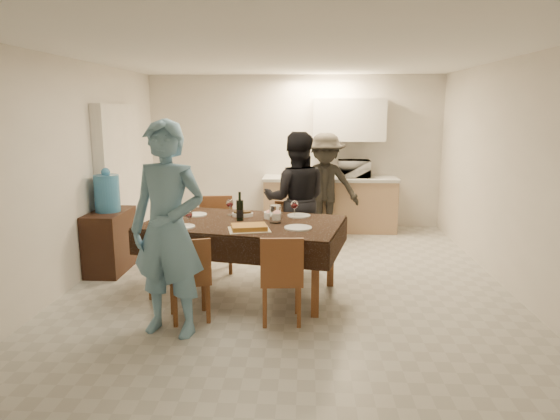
{
  "coord_description": "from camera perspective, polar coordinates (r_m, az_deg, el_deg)",
  "views": [
    {
      "loc": [
        0.19,
        -5.65,
        2.03
      ],
      "look_at": [
        -0.09,
        -0.3,
        0.94
      ],
      "focal_mm": 32.0,
      "sensor_mm": 36.0,
      "label": 1
    }
  ],
  "objects": [
    {
      "name": "plate_far_left",
      "position": [
        5.88,
        -9.59,
        -0.52
      ],
      "size": [
        0.25,
        0.25,
        0.01
      ],
      "primitive_type": "cylinder",
      "color": "white",
      "rests_on": "dining_table"
    },
    {
      "name": "person_near",
      "position": [
        4.56,
        -12.67,
        -2.2
      ],
      "size": [
        0.8,
        0.62,
        1.95
      ],
      "primitive_type": "imported",
      "rotation": [
        0.0,
        0.0,
        -0.24
      ],
      "color": "#6596B8",
      "rests_on": "floor"
    },
    {
      "name": "dining_table",
      "position": [
        5.5,
        -4.13,
        -1.7
      ],
      "size": [
        2.3,
        1.64,
        0.82
      ],
      "rotation": [
        0.0,
        0.0,
        -0.21
      ],
      "color": "black",
      "rests_on": "floor"
    },
    {
      "name": "plate_near_right",
      "position": [
        5.16,
        2.08,
        -2.05
      ],
      "size": [
        0.29,
        0.29,
        0.02
      ],
      "primitive_type": "cylinder",
      "color": "white",
      "rests_on": "dining_table"
    },
    {
      "name": "person_far",
      "position": [
        6.47,
        1.83,
        1.19
      ],
      "size": [
        0.86,
        0.67,
        1.75
      ],
      "primitive_type": "imported",
      "rotation": [
        0.0,
        0.0,
        3.15
      ],
      "color": "black",
      "rests_on": "floor"
    },
    {
      "name": "person_kitchen",
      "position": [
        7.97,
        5.15,
        2.78
      ],
      "size": [
        1.07,
        0.62,
        1.66
      ],
      "primitive_type": "imported",
      "color": "black",
      "rests_on": "floor"
    },
    {
      "name": "chair_near_right",
      "position": [
        4.73,
        0.12,
        -6.95
      ],
      "size": [
        0.43,
        0.43,
        0.47
      ],
      "rotation": [
        0.0,
        0.0,
        0.07
      ],
      "color": "brown",
      "rests_on": "floor"
    },
    {
      "name": "mushroom_dish",
      "position": [
        5.77,
        -4.3,
        -0.51
      ],
      "size": [
        0.22,
        0.22,
        0.04
      ],
      "primitive_type": "cylinder",
      "color": "white",
      "rests_on": "dining_table"
    },
    {
      "name": "wall_front",
      "position": [
        2.75,
        -1.07,
        -3.98
      ],
      "size": [
        5.0,
        0.02,
        2.6
      ],
      "primitive_type": "cube",
      "color": "beige",
      "rests_on": "floor"
    },
    {
      "name": "chair_far_right",
      "position": [
        6.17,
        0.81,
        -2.55
      ],
      "size": [
        0.46,
        0.46,
        0.47
      ],
      "rotation": [
        0.0,
        0.0,
        2.97
      ],
      "color": "brown",
      "rests_on": "floor"
    },
    {
      "name": "wine_glass_c",
      "position": [
        5.79,
        -5.75,
        0.31
      ],
      "size": [
        0.09,
        0.09,
        0.2
      ],
      "primitive_type": null,
      "color": "white",
      "rests_on": "dining_table"
    },
    {
      "name": "wine_bottle",
      "position": [
        5.52,
        -4.62,
        0.43
      ],
      "size": [
        0.08,
        0.08,
        0.32
      ],
      "primitive_type": null,
      "color": "black",
      "rests_on": "dining_table"
    },
    {
      "name": "wall_left",
      "position": [
        6.3,
        -22.39,
        3.94
      ],
      "size": [
        0.02,
        6.0,
        2.6
      ],
      "primitive_type": "cube",
      "color": "beige",
      "rests_on": "floor"
    },
    {
      "name": "plate_far_right",
      "position": [
        5.75,
        2.18,
        -0.65
      ],
      "size": [
        0.26,
        0.26,
        0.02
      ],
      "primitive_type": "cylinder",
      "color": "white",
      "rests_on": "dining_table"
    },
    {
      "name": "ceiling",
      "position": [
        5.68,
        1.1,
        17.22
      ],
      "size": [
        5.0,
        6.0,
        0.02
      ],
      "primitive_type": "cube",
      "color": "white",
      "rests_on": "wall_back"
    },
    {
      "name": "microwave",
      "position": [
        8.42,
        8.48,
        4.69
      ],
      "size": [
        0.52,
        0.35,
        0.29
      ],
      "primitive_type": "imported",
      "rotation": [
        0.0,
        0.0,
        3.14
      ],
      "color": "silver",
      "rests_on": "kitchen_worktop"
    },
    {
      "name": "chair_far_left",
      "position": [
        6.25,
        -7.46,
        -2.11
      ],
      "size": [
        0.49,
        0.49,
        0.51
      ],
      "rotation": [
        0.0,
        0.0,
        3.3
      ],
      "color": "brown",
      "rests_on": "floor"
    },
    {
      "name": "wall_right",
      "position": [
        6.14,
        25.09,
        3.55
      ],
      "size": [
        0.02,
        6.0,
        2.6
      ],
      "primitive_type": "cube",
      "color": "beige",
      "rests_on": "floor"
    },
    {
      "name": "upper_cabinet",
      "position": [
        8.5,
        7.89,
        10.15
      ],
      "size": [
        1.2,
        0.34,
        0.7
      ],
      "primitive_type": "cube",
      "color": "silver",
      "rests_on": "wall_back"
    },
    {
      "name": "plate_near_left",
      "position": [
        5.31,
        -10.98,
        -1.87
      ],
      "size": [
        0.24,
        0.24,
        0.01
      ],
      "primitive_type": "cylinder",
      "color": "white",
      "rests_on": "dining_table"
    },
    {
      "name": "salad_bowl",
      "position": [
        5.63,
        -0.89,
        -0.59
      ],
      "size": [
        0.19,
        0.19,
        0.07
      ],
      "primitive_type": "cylinder",
      "color": "white",
      "rests_on": "dining_table"
    },
    {
      "name": "water_jug",
      "position": [
        6.57,
        -19.15,
        1.82
      ],
      "size": [
        0.31,
        0.31,
        0.46
      ],
      "primitive_type": "cylinder",
      "color": "#408ECA",
      "rests_on": "console"
    },
    {
      "name": "savoury_tart",
      "position": [
        5.11,
        -3.55,
        -1.99
      ],
      "size": [
        0.48,
        0.4,
        0.05
      ],
      "primitive_type": "cube",
      "rotation": [
        0.0,
        0.0,
        0.23
      ],
      "color": "#B07533",
      "rests_on": "dining_table"
    },
    {
      "name": "water_pitcher",
      "position": [
        5.39,
        -0.53,
        -0.48
      ],
      "size": [
        0.13,
        0.13,
        0.19
      ],
      "primitive_type": "cylinder",
      "color": "white",
      "rests_on": "dining_table"
    },
    {
      "name": "console",
      "position": [
        6.7,
        -18.81,
        -3.38
      ],
      "size": [
        0.42,
        0.83,
        0.77
      ],
      "primitive_type": "cube",
      "color": "black",
      "rests_on": "floor"
    },
    {
      "name": "kitchen_base_cabinet",
      "position": [
        8.49,
        5.69,
        0.55
      ],
      "size": [
        2.2,
        0.6,
        0.86
      ],
      "primitive_type": "cube",
      "color": "tan",
      "rests_on": "floor"
    },
    {
      "name": "floor",
      "position": [
        6.0,
        1.0,
        -8.3
      ],
      "size": [
        5.0,
        6.0,
        0.02
      ],
      "primitive_type": "cube",
      "color": "#B6B6B1",
      "rests_on": "ground"
    },
    {
      "name": "stub_partition",
      "position": [
        7.39,
        -17.76,
        3.3
      ],
      "size": [
        0.15,
        1.4,
        2.1
      ],
      "primitive_type": "cube",
      "color": "silver",
      "rests_on": "floor"
    },
    {
      "name": "wine_glass_b",
      "position": [
        5.68,
        1.67,
        0.15
      ],
      "size": [
        0.09,
        0.09,
        0.2
      ],
      "primitive_type": null,
      "color": "white",
      "rests_on": "dining_table"
    },
    {
      "name": "wine_glass_a",
      "position": [
        5.33,
        -10.36,
        -0.92
      ],
      "size": [
        0.08,
        0.08,
        0.17
      ],
      "primitive_type": null,
      "color": "white",
      "rests_on": "dining_table"
    },
    {
      "name": "chair_near_left",
      "position": [
        4.87,
        -10.6,
        -6.86
      ],
      "size": [
        0.49,
        0.5,
        0.46
      ],
      "rotation": [
        0.0,
        0.0,
        0.34
      ],
      "color": "brown",
      "rests_on": "floor"
    },
    {
      "name": "kitchen_worktop",
      "position": [
        8.41,
        5.75,
        3.6
      ],
      "size": [
        2.24,
        0.64,
        0.05
      ],
      "primitive_type": "cube",
      "color": "#B6B6B1",
      "rests_on": "kitchen_base_cabinet"
    },
    {
      "name": "wall_back",
      "position": [
        8.68,
        1.72,
        6.65
      ],
      "size": [
        5.0,
        0.02,
        2.6
      ],
      "primitive_type": "cube",
      "color": "beige",
      "rests_on": "floor"
    }
  ]
}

